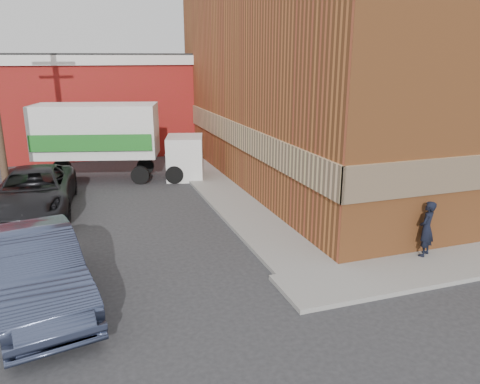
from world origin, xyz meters
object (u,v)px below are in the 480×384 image
object	(u,v)px
suv_a	(34,191)
warehouse	(54,103)
brick_building	(377,73)
box_truck	(112,137)
sedan	(35,270)
man	(427,229)

from	to	relation	value
suv_a	warehouse	bearing A→B (deg)	91.43
brick_building	box_truck	xyz separation A→B (m)	(-11.85, 2.64, -2.71)
brick_building	box_truck	world-z (taller)	brick_building
brick_building	box_truck	distance (m)	12.44
suv_a	box_truck	bearing A→B (deg)	55.04
warehouse	suv_a	xyz separation A→B (m)	(-0.46, -12.26, -2.03)
box_truck	warehouse	bearing A→B (deg)	122.86
brick_building	suv_a	size ratio (longest dim) A/B	3.23
sedan	box_truck	world-z (taller)	box_truck
sedan	box_truck	size ratio (longest dim) A/B	0.72
warehouse	suv_a	world-z (taller)	warehouse
brick_building	suv_a	distance (m)	15.50
sedan	suv_a	size ratio (longest dim) A/B	0.92
brick_building	suv_a	bearing A→B (deg)	-175.19
brick_building	suv_a	xyz separation A→B (m)	(-14.95, -1.26, -3.90)
man	box_truck	size ratio (longest dim) A/B	0.22
warehouse	suv_a	bearing A→B (deg)	-92.14
warehouse	sedan	world-z (taller)	warehouse
warehouse	box_truck	world-z (taller)	warehouse
sedan	box_truck	xyz separation A→B (m)	(2.56, 11.08, 1.11)
brick_building	sedan	size ratio (longest dim) A/B	3.51
brick_building	warehouse	size ratio (longest dim) A/B	1.12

